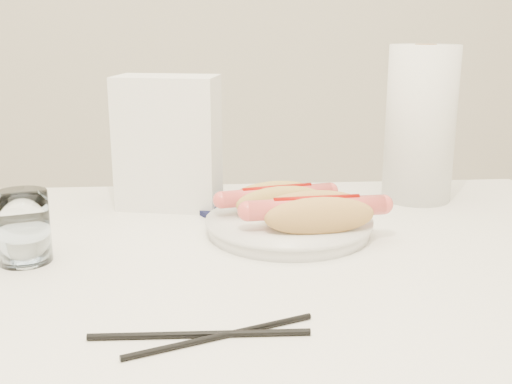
{
  "coord_description": "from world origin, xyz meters",
  "views": [
    {
      "loc": [
        0.01,
        -0.77,
        1.06
      ],
      "look_at": [
        0.07,
        0.09,
        0.82
      ],
      "focal_mm": 44.28,
      "sensor_mm": 36.0,
      "label": 1
    }
  ],
  "objects": [
    {
      "name": "paper_towel_roll",
      "position": [
        0.37,
        0.28,
        0.88
      ],
      "size": [
        0.13,
        0.13,
        0.27
      ],
      "primitive_type": "cylinder",
      "rotation": [
        0.0,
        0.0,
        -0.14
      ],
      "color": "white",
      "rests_on": "table"
    },
    {
      "name": "water_glass",
      "position": [
        -0.23,
        0.02,
        0.8
      ],
      "size": [
        0.07,
        0.07,
        0.09
      ],
      "primitive_type": "cylinder",
      "color": "white",
      "rests_on": "table"
    },
    {
      "name": "navy_napkin",
      "position": [
        0.07,
        0.23,
        0.75
      ],
      "size": [
        0.21,
        0.21,
        0.01
      ],
      "primitive_type": "cube",
      "rotation": [
        0.0,
        0.0,
        0.51
      ],
      "color": "#101334",
      "rests_on": "table"
    },
    {
      "name": "napkin_box",
      "position": [
        -0.06,
        0.26,
        0.86
      ],
      "size": [
        0.18,
        0.12,
        0.22
      ],
      "primitive_type": "cube",
      "rotation": [
        0.0,
        0.0,
        -0.21
      ],
      "color": "white",
      "rests_on": "table"
    },
    {
      "name": "hotdog_right",
      "position": [
        0.16,
        0.06,
        0.79
      ],
      "size": [
        0.2,
        0.09,
        0.05
      ],
      "rotation": [
        0.0,
        0.0,
        0.09
      ],
      "color": "tan",
      "rests_on": "plate"
    },
    {
      "name": "chopstick_near",
      "position": [
        0.02,
        -0.2,
        0.75
      ],
      "size": [
        0.19,
        0.08,
        0.01
      ],
      "primitive_type": "cylinder",
      "rotation": [
        0.0,
        1.57,
        0.37
      ],
      "color": "black",
      "rests_on": "table"
    },
    {
      "name": "hotdog_left",
      "position": [
        0.11,
        0.14,
        0.79
      ],
      "size": [
        0.17,
        0.1,
        0.05
      ],
      "rotation": [
        0.0,
        0.0,
        0.23
      ],
      "color": "tan",
      "rests_on": "plate"
    },
    {
      "name": "table",
      "position": [
        0.0,
        0.0,
        0.69
      ],
      "size": [
        1.2,
        0.8,
        0.75
      ],
      "color": "white",
      "rests_on": "ground"
    },
    {
      "name": "plate",
      "position": [
        0.12,
        0.11,
        0.76
      ],
      "size": [
        0.3,
        0.3,
        0.02
      ],
      "primitive_type": "cylinder",
      "rotation": [
        0.0,
        0.0,
        -0.31
      ],
      "color": "white",
      "rests_on": "table"
    },
    {
      "name": "chopstick_far",
      "position": [
        -0.0,
        -0.2,
        0.75
      ],
      "size": [
        0.22,
        0.01,
        0.01
      ],
      "primitive_type": "cylinder",
      "rotation": [
        0.0,
        1.57,
        -0.03
      ],
      "color": "black",
      "rests_on": "table"
    }
  ]
}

